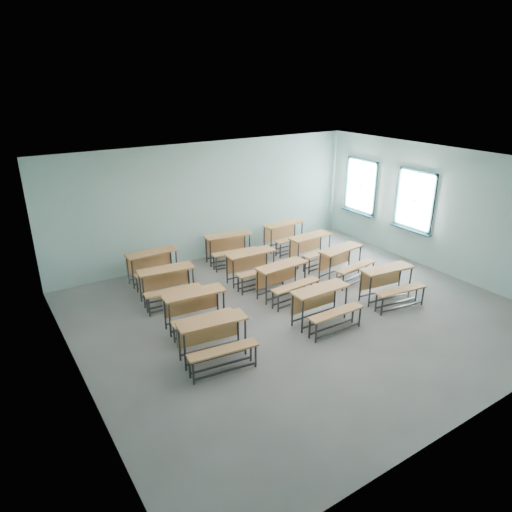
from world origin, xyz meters
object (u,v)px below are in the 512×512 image
Objects in this scene: desk_unit_r0c0 at (215,335)px; desk_unit_r1c1 at (285,276)px; desk_unit_r1c0 at (196,306)px; desk_unit_r3c1 at (230,245)px; desk_unit_r0c2 at (389,280)px; desk_unit_r2c2 at (313,245)px; desk_unit_r3c0 at (154,263)px; desk_unit_r1c2 at (344,259)px; desk_unit_r0c1 at (323,301)px; desk_unit_r2c1 at (253,263)px; desk_unit_r2c0 at (168,281)px; desk_unit_r3c2 at (286,232)px.

desk_unit_r0c0 is 2.89m from desk_unit_r1c1.
desk_unit_r1c0 and desk_unit_r3c1 have the same top height.
desk_unit_r1c0 is (0.22, 1.18, 0.00)m from desk_unit_r0c0.
desk_unit_r2c2 is at bearing 98.14° from desk_unit_r0c2.
desk_unit_r3c1 is (2.20, 0.11, 0.00)m from desk_unit_r3c0.
desk_unit_r1c2 is (4.20, 0.24, 0.00)m from desk_unit_r1c0.
desk_unit_r0c2 is 1.49m from desk_unit_r1c2.
desk_unit_r0c1 and desk_unit_r2c2 have the same top height.
desk_unit_r0c0 is 4.65m from desk_unit_r1c2.
desk_unit_r2c1 is (-2.06, 1.01, 0.00)m from desk_unit_r1c2.
desk_unit_r3c2 is (4.21, 1.27, 0.00)m from desk_unit_r2c0.
desk_unit_r0c0 is at bearing 179.28° from desk_unit_r0c1.
desk_unit_r3c2 is at bearing 23.14° from desk_unit_r2c0.
desk_unit_r1c0 is at bearing 171.07° from desk_unit_r0c2.
desk_unit_r1c2 is 1.05× the size of desk_unit_r3c2.
desk_unit_r0c0 is at bearing -96.61° from desk_unit_r3c0.
desk_unit_r0c0 is 1.06× the size of desk_unit_r3c0.
desk_unit_r0c1 is at bearing -82.76° from desk_unit_r3c1.
desk_unit_r3c2 is (0.04, 1.28, 0.00)m from desk_unit_r2c2.
desk_unit_r2c0 is at bearing -165.25° from desk_unit_r3c2.
desk_unit_r2c2 is at bearing 30.33° from desk_unit_r1c1.
desk_unit_r0c0 is 1.03× the size of desk_unit_r2c2.
desk_unit_r2c1 is 0.95× the size of desk_unit_r3c1.
desk_unit_r1c1 is 2.64m from desk_unit_r2c0.
desk_unit_r1c1 is at bearing 87.62° from desk_unit_r0c1.
desk_unit_r2c1 is at bearing -179.59° from desk_unit_r2c2.
desk_unit_r2c0 is 1.04× the size of desk_unit_r2c1.
desk_unit_r2c2 is at bearing -26.67° from desk_unit_r3c1.
desk_unit_r2c1 is 2.43m from desk_unit_r3c0.
desk_unit_r1c1 and desk_unit_r2c0 have the same top height.
desk_unit_r2c1 is 1.44m from desk_unit_r3c1.
desk_unit_r0c0 is 1.20m from desk_unit_r1c0.
desk_unit_r1c0 is 2.34m from desk_unit_r1c1.
desk_unit_r0c1 and desk_unit_r2c1 have the same top height.
desk_unit_r2c0 is at bearing 177.78° from desk_unit_r2c1.
desk_unit_r1c0 is at bearing -122.62° from desk_unit_r3c1.
desk_unit_r2c2 is at bearing 54.68° from desk_unit_r0c1.
desk_unit_r1c1 and desk_unit_r2c2 have the same top height.
desk_unit_r3c2 is at bearing 84.43° from desk_unit_r2c2.
desk_unit_r1c1 is 1.01× the size of desk_unit_r3c2.
desk_unit_r0c2 is 1.06× the size of desk_unit_r3c0.
desk_unit_r0c0 and desk_unit_r2c2 have the same top height.
desk_unit_r0c0 is at bearing -94.70° from desk_unit_r1c0.
desk_unit_r1c2 is 4.37m from desk_unit_r2c0.
desk_unit_r1c2 is 0.99× the size of desk_unit_r3c1.
desk_unit_r0c2 is 1.05× the size of desk_unit_r2c1.
desk_unit_r1c2 is at bearing -44.30° from desk_unit_r3c1.
desk_unit_r2c0 is (0.21, 2.61, 0.00)m from desk_unit_r0c0.
desk_unit_r1c2 and desk_unit_r2c0 have the same top height.
desk_unit_r2c1 and desk_unit_r2c2 have the same top height.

